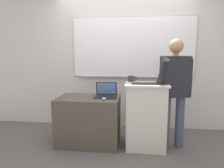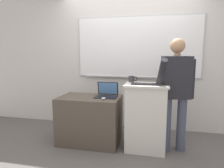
{
  "view_description": "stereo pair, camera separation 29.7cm",
  "coord_description": "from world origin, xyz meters",
  "px_view_note": "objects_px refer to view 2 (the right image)",
  "views": [
    {
      "loc": [
        0.23,
        -2.61,
        1.43
      ],
      "look_at": [
        -0.12,
        0.31,
        0.98
      ],
      "focal_mm": 32.0,
      "sensor_mm": 36.0,
      "label": 1
    },
    {
      "loc": [
        0.52,
        -2.56,
        1.43
      ],
      "look_at": [
        -0.12,
        0.31,
        0.98
      ],
      "focal_mm": 32.0,
      "sensor_mm": 36.0,
      "label": 2
    }
  ],
  "objects_px": {
    "person_presenter": "(176,88)",
    "coffee_mug": "(132,79)",
    "side_desk": "(90,120)",
    "laptop": "(107,92)",
    "lectern_podium": "(146,117)",
    "computer_mouse_by_laptop": "(104,98)",
    "wireless_keyboard": "(147,84)"
  },
  "relations": [
    {
      "from": "laptop",
      "to": "lectern_podium",
      "type": "bearing_deg",
      "value": -13.69
    },
    {
      "from": "person_presenter",
      "to": "laptop",
      "type": "distance_m",
      "value": 1.05
    },
    {
      "from": "person_presenter",
      "to": "side_desk",
      "type": "bearing_deg",
      "value": 168.53
    },
    {
      "from": "lectern_podium",
      "to": "computer_mouse_by_laptop",
      "type": "distance_m",
      "value": 0.68
    },
    {
      "from": "side_desk",
      "to": "wireless_keyboard",
      "type": "distance_m",
      "value": 1.1
    },
    {
      "from": "laptop",
      "to": "wireless_keyboard",
      "type": "bearing_deg",
      "value": -18.31
    },
    {
      "from": "side_desk",
      "to": "laptop",
      "type": "height_order",
      "value": "laptop"
    },
    {
      "from": "laptop",
      "to": "coffee_mug",
      "type": "bearing_deg",
      "value": 0.25
    },
    {
      "from": "side_desk",
      "to": "coffee_mug",
      "type": "bearing_deg",
      "value": 8.22
    },
    {
      "from": "side_desk",
      "to": "wireless_keyboard",
      "type": "bearing_deg",
      "value": -7.41
    },
    {
      "from": "side_desk",
      "to": "wireless_keyboard",
      "type": "relative_size",
      "value": 2.22
    },
    {
      "from": "person_presenter",
      "to": "wireless_keyboard",
      "type": "xyz_separation_m",
      "value": [
        -0.4,
        -0.12,
        0.06
      ]
    },
    {
      "from": "person_presenter",
      "to": "wireless_keyboard",
      "type": "distance_m",
      "value": 0.42
    },
    {
      "from": "side_desk",
      "to": "person_presenter",
      "type": "xyz_separation_m",
      "value": [
        1.29,
        -0.0,
        0.56
      ]
    },
    {
      "from": "person_presenter",
      "to": "computer_mouse_by_laptop",
      "type": "bearing_deg",
      "value": 175.84
    },
    {
      "from": "laptop",
      "to": "computer_mouse_by_laptop",
      "type": "height_order",
      "value": "laptop"
    },
    {
      "from": "lectern_podium",
      "to": "side_desk",
      "type": "bearing_deg",
      "value": 176.16
    },
    {
      "from": "side_desk",
      "to": "laptop",
      "type": "bearing_deg",
      "value": 19.6
    },
    {
      "from": "wireless_keyboard",
      "to": "computer_mouse_by_laptop",
      "type": "distance_m",
      "value": 0.67
    },
    {
      "from": "computer_mouse_by_laptop",
      "to": "coffee_mug",
      "type": "xyz_separation_m",
      "value": [
        0.39,
        0.23,
        0.27
      ]
    },
    {
      "from": "laptop",
      "to": "wireless_keyboard",
      "type": "relative_size",
      "value": 0.79
    },
    {
      "from": "lectern_podium",
      "to": "computer_mouse_by_laptop",
      "type": "height_order",
      "value": "lectern_podium"
    },
    {
      "from": "laptop",
      "to": "coffee_mug",
      "type": "distance_m",
      "value": 0.46
    },
    {
      "from": "wireless_keyboard",
      "to": "lectern_podium",
      "type": "bearing_deg",
      "value": 95.53
    },
    {
      "from": "computer_mouse_by_laptop",
      "to": "side_desk",
      "type": "bearing_deg",
      "value": 153.52
    },
    {
      "from": "computer_mouse_by_laptop",
      "to": "coffee_mug",
      "type": "relative_size",
      "value": 0.72
    },
    {
      "from": "person_presenter",
      "to": "laptop",
      "type": "relative_size",
      "value": 4.78
    },
    {
      "from": "person_presenter",
      "to": "coffee_mug",
      "type": "relative_size",
      "value": 11.75
    },
    {
      "from": "laptop",
      "to": "coffee_mug",
      "type": "xyz_separation_m",
      "value": [
        0.39,
        0.0,
        0.23
      ]
    },
    {
      "from": "side_desk",
      "to": "computer_mouse_by_laptop",
      "type": "xyz_separation_m",
      "value": [
        0.27,
        -0.13,
        0.39
      ]
    },
    {
      "from": "lectern_podium",
      "to": "coffee_mug",
      "type": "bearing_deg",
      "value": 146.33
    },
    {
      "from": "wireless_keyboard",
      "to": "side_desk",
      "type": "bearing_deg",
      "value": 172.59
    }
  ]
}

